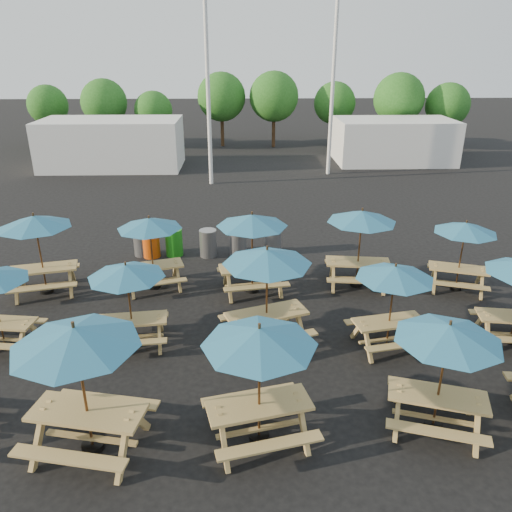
{
  "coord_description": "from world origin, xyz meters",
  "views": [
    {
      "loc": [
        -0.38,
        -11.79,
        6.72
      ],
      "look_at": [
        0.0,
        1.5,
        1.1
      ],
      "focal_mm": 35.0,
      "sensor_mm": 36.0,
      "label": 1
    }
  ],
  "objects_px": {
    "waste_bin_2": "(174,242)",
    "picnic_unit_5": "(150,228)",
    "picnic_unit_7": "(267,263)",
    "waste_bin_5": "(273,240)",
    "picnic_unit_4": "(127,276)",
    "picnic_unit_2": "(35,227)",
    "picnic_unit_6": "(259,344)",
    "picnic_unit_9": "(448,340)",
    "waste_bin_1": "(151,244)",
    "picnic_unit_11": "(362,221)",
    "picnic_unit_3": "(76,345)",
    "waste_bin_0": "(142,242)",
    "waste_bin_3": "(208,243)",
    "picnic_unit_8": "(252,225)",
    "picnic_unit_14": "(465,232)",
    "picnic_unit_10": "(394,278)",
    "waste_bin_4": "(238,242)"
  },
  "relations": [
    {
      "from": "waste_bin_2",
      "to": "picnic_unit_5",
      "type": "bearing_deg",
      "value": -96.74
    },
    {
      "from": "picnic_unit_7",
      "to": "waste_bin_5",
      "type": "bearing_deg",
      "value": 65.42
    },
    {
      "from": "picnic_unit_4",
      "to": "picnic_unit_7",
      "type": "xyz_separation_m",
      "value": [
        3.23,
        -0.0,
        0.29
      ]
    },
    {
      "from": "waste_bin_2",
      "to": "waste_bin_5",
      "type": "bearing_deg",
      "value": 2.54
    },
    {
      "from": "picnic_unit_7",
      "to": "picnic_unit_4",
      "type": "bearing_deg",
      "value": 160.38
    },
    {
      "from": "picnic_unit_2",
      "to": "picnic_unit_6",
      "type": "bearing_deg",
      "value": -59.06
    },
    {
      "from": "waste_bin_2",
      "to": "picnic_unit_7",
      "type": "bearing_deg",
      "value": -62.5
    },
    {
      "from": "picnic_unit_4",
      "to": "picnic_unit_9",
      "type": "height_order",
      "value": "picnic_unit_9"
    },
    {
      "from": "picnic_unit_2",
      "to": "waste_bin_2",
      "type": "relative_size",
      "value": 2.57
    },
    {
      "from": "picnic_unit_2",
      "to": "waste_bin_2",
      "type": "bearing_deg",
      "value": 24.77
    },
    {
      "from": "waste_bin_1",
      "to": "waste_bin_5",
      "type": "distance_m",
      "value": 4.2
    },
    {
      "from": "picnic_unit_9",
      "to": "waste_bin_1",
      "type": "distance_m",
      "value": 10.98
    },
    {
      "from": "picnic_unit_11",
      "to": "waste_bin_5",
      "type": "distance_m",
      "value": 3.92
    },
    {
      "from": "picnic_unit_3",
      "to": "waste_bin_0",
      "type": "xyz_separation_m",
      "value": [
        -0.71,
        9.07,
        -1.72
      ]
    },
    {
      "from": "picnic_unit_6",
      "to": "waste_bin_3",
      "type": "height_order",
      "value": "picnic_unit_6"
    },
    {
      "from": "picnic_unit_7",
      "to": "waste_bin_3",
      "type": "distance_m",
      "value": 6.0
    },
    {
      "from": "picnic_unit_8",
      "to": "waste_bin_2",
      "type": "bearing_deg",
      "value": 122.96
    },
    {
      "from": "picnic_unit_2",
      "to": "waste_bin_5",
      "type": "height_order",
      "value": "picnic_unit_2"
    },
    {
      "from": "waste_bin_3",
      "to": "waste_bin_5",
      "type": "xyz_separation_m",
      "value": [
        2.24,
        0.25,
        0.0
      ]
    },
    {
      "from": "picnic_unit_3",
      "to": "waste_bin_5",
      "type": "distance_m",
      "value": 10.08
    },
    {
      "from": "picnic_unit_3",
      "to": "picnic_unit_14",
      "type": "height_order",
      "value": "picnic_unit_3"
    },
    {
      "from": "picnic_unit_11",
      "to": "picnic_unit_14",
      "type": "distance_m",
      "value": 2.94
    },
    {
      "from": "picnic_unit_8",
      "to": "waste_bin_5",
      "type": "xyz_separation_m",
      "value": [
        0.79,
        2.99,
        -1.59
      ]
    },
    {
      "from": "picnic_unit_5",
      "to": "picnic_unit_10",
      "type": "distance_m",
      "value": 6.98
    },
    {
      "from": "picnic_unit_7",
      "to": "waste_bin_0",
      "type": "relative_size",
      "value": 2.81
    },
    {
      "from": "picnic_unit_8",
      "to": "waste_bin_4",
      "type": "height_order",
      "value": "picnic_unit_8"
    },
    {
      "from": "picnic_unit_10",
      "to": "waste_bin_0",
      "type": "xyz_separation_m",
      "value": [
        -6.91,
        5.93,
        -1.37
      ]
    },
    {
      "from": "picnic_unit_2",
      "to": "waste_bin_0",
      "type": "relative_size",
      "value": 2.57
    },
    {
      "from": "picnic_unit_7",
      "to": "waste_bin_2",
      "type": "height_order",
      "value": "picnic_unit_7"
    },
    {
      "from": "picnic_unit_14",
      "to": "waste_bin_3",
      "type": "relative_size",
      "value": 2.37
    },
    {
      "from": "waste_bin_0",
      "to": "waste_bin_3",
      "type": "relative_size",
      "value": 1.0
    },
    {
      "from": "picnic_unit_2",
      "to": "picnic_unit_4",
      "type": "height_order",
      "value": "picnic_unit_2"
    },
    {
      "from": "picnic_unit_14",
      "to": "waste_bin_5",
      "type": "xyz_separation_m",
      "value": [
        -5.29,
        3.04,
        -1.35
      ]
    },
    {
      "from": "picnic_unit_3",
      "to": "picnic_unit_2",
      "type": "bearing_deg",
      "value": 127.41
    },
    {
      "from": "picnic_unit_6",
      "to": "picnic_unit_8",
      "type": "relative_size",
      "value": 1.01
    },
    {
      "from": "picnic_unit_6",
      "to": "waste_bin_2",
      "type": "height_order",
      "value": "picnic_unit_6"
    },
    {
      "from": "waste_bin_1",
      "to": "picnic_unit_9",
      "type": "bearing_deg",
      "value": -51.85
    },
    {
      "from": "picnic_unit_8",
      "to": "waste_bin_1",
      "type": "distance_m",
      "value": 4.65
    },
    {
      "from": "picnic_unit_11",
      "to": "picnic_unit_5",
      "type": "bearing_deg",
      "value": -173.56
    },
    {
      "from": "picnic_unit_2",
      "to": "waste_bin_3",
      "type": "xyz_separation_m",
      "value": [
        4.62,
        2.63,
        -1.58
      ]
    },
    {
      "from": "picnic_unit_6",
      "to": "picnic_unit_11",
      "type": "height_order",
      "value": "picnic_unit_6"
    },
    {
      "from": "waste_bin_0",
      "to": "waste_bin_1",
      "type": "distance_m",
      "value": 0.36
    },
    {
      "from": "waste_bin_0",
      "to": "waste_bin_1",
      "type": "xyz_separation_m",
      "value": [
        0.33,
        -0.15,
        0.0
      ]
    },
    {
      "from": "picnic_unit_2",
      "to": "waste_bin_0",
      "type": "height_order",
      "value": "picnic_unit_2"
    },
    {
      "from": "picnic_unit_7",
      "to": "picnic_unit_2",
      "type": "bearing_deg",
      "value": 136.01
    },
    {
      "from": "picnic_unit_2",
      "to": "waste_bin_4",
      "type": "distance_m",
      "value": 6.43
    },
    {
      "from": "picnic_unit_4",
      "to": "picnic_unit_10",
      "type": "relative_size",
      "value": 0.99
    },
    {
      "from": "waste_bin_3",
      "to": "picnic_unit_6",
      "type": "bearing_deg",
      "value": -80.63
    },
    {
      "from": "picnic_unit_8",
      "to": "waste_bin_0",
      "type": "relative_size",
      "value": 2.55
    },
    {
      "from": "picnic_unit_14",
      "to": "waste_bin_2",
      "type": "distance_m",
      "value": 9.27
    }
  ]
}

